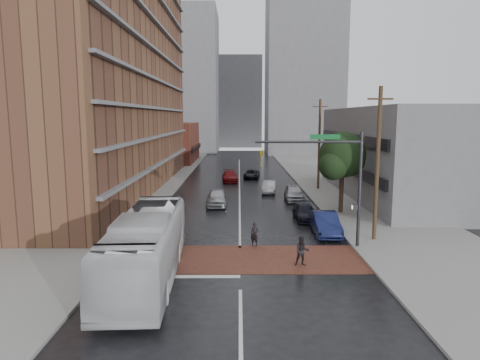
{
  "coord_description": "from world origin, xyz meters",
  "views": [
    {
      "loc": [
        -0.07,
        -23.15,
        8.09
      ],
      "look_at": [
        0.01,
        7.84,
        3.5
      ],
      "focal_mm": 32.0,
      "sensor_mm": 36.0,
      "label": 1
    }
  ],
  "objects_px": {
    "car_travel_b": "(269,187)",
    "suv_travel": "(252,174)",
    "pedestrian_b": "(302,251)",
    "transit_bus": "(147,246)",
    "car_parked_far": "(294,193)",
    "pedestrian_a": "(255,234)",
    "car_parked_near": "(325,224)",
    "car_travel_c": "(230,176)",
    "car_travel_a": "(217,197)",
    "car_parked_mid": "(305,212)"
  },
  "relations": [
    {
      "from": "car_travel_c",
      "to": "car_parked_mid",
      "type": "xyz_separation_m",
      "value": [
        6.39,
        -20.13,
        -0.07
      ]
    },
    {
      "from": "pedestrian_b",
      "to": "car_travel_a",
      "type": "bearing_deg",
      "value": 110.22
    },
    {
      "from": "car_travel_c",
      "to": "car_parked_far",
      "type": "distance_m",
      "value": 13.92
    },
    {
      "from": "pedestrian_a",
      "to": "car_parked_far",
      "type": "relative_size",
      "value": 0.34
    },
    {
      "from": "car_parked_far",
      "to": "pedestrian_a",
      "type": "bearing_deg",
      "value": -103.77
    },
    {
      "from": "car_travel_a",
      "to": "car_travel_b",
      "type": "distance_m",
      "value": 8.39
    },
    {
      "from": "car_travel_c",
      "to": "car_parked_mid",
      "type": "height_order",
      "value": "car_travel_c"
    },
    {
      "from": "car_travel_a",
      "to": "car_parked_far",
      "type": "height_order",
      "value": "car_travel_a"
    },
    {
      "from": "car_travel_a",
      "to": "car_parked_mid",
      "type": "height_order",
      "value": "car_travel_a"
    },
    {
      "from": "car_travel_b",
      "to": "car_travel_c",
      "type": "height_order",
      "value": "car_travel_c"
    },
    {
      "from": "car_travel_b",
      "to": "car_parked_mid",
      "type": "bearing_deg",
      "value": -74.25
    },
    {
      "from": "transit_bus",
      "to": "pedestrian_b",
      "type": "distance_m",
      "value": 8.32
    },
    {
      "from": "pedestrian_a",
      "to": "car_parked_mid",
      "type": "xyz_separation_m",
      "value": [
        4.27,
        7.0,
        -0.16
      ]
    },
    {
      "from": "car_travel_c",
      "to": "car_parked_near",
      "type": "distance_m",
      "value": 25.49
    },
    {
      "from": "car_travel_a",
      "to": "car_travel_c",
      "type": "relative_size",
      "value": 1.0
    },
    {
      "from": "car_travel_c",
      "to": "car_parked_near",
      "type": "height_order",
      "value": "car_parked_near"
    },
    {
      "from": "pedestrian_b",
      "to": "car_travel_b",
      "type": "distance_m",
      "value": 22.62
    },
    {
      "from": "pedestrian_b",
      "to": "car_parked_far",
      "type": "distance_m",
      "value": 18.57
    },
    {
      "from": "car_parked_mid",
      "to": "transit_bus",
      "type": "bearing_deg",
      "value": -129.36
    },
    {
      "from": "car_parked_near",
      "to": "car_parked_far",
      "type": "xyz_separation_m",
      "value": [
        -0.6,
        12.17,
        -0.0
      ]
    },
    {
      "from": "car_travel_b",
      "to": "car_travel_c",
      "type": "xyz_separation_m",
      "value": [
        -4.34,
        8.16,
        0.01
      ]
    },
    {
      "from": "car_travel_c",
      "to": "car_parked_mid",
      "type": "bearing_deg",
      "value": -77.07
    },
    {
      "from": "car_travel_b",
      "to": "car_parked_near",
      "type": "xyz_separation_m",
      "value": [
        2.76,
        -16.32,
        0.12
      ]
    },
    {
      "from": "car_travel_a",
      "to": "car_travel_b",
      "type": "relative_size",
      "value": 1.16
    },
    {
      "from": "pedestrian_a",
      "to": "car_travel_b",
      "type": "distance_m",
      "value": 19.1
    },
    {
      "from": "car_travel_b",
      "to": "suv_travel",
      "type": "height_order",
      "value": "car_travel_b"
    },
    {
      "from": "pedestrian_a",
      "to": "suv_travel",
      "type": "xyz_separation_m",
      "value": [
        0.69,
        29.96,
        -0.18
      ]
    },
    {
      "from": "car_parked_near",
      "to": "suv_travel",
      "type": "bearing_deg",
      "value": 100.1
    },
    {
      "from": "car_travel_c",
      "to": "suv_travel",
      "type": "bearing_deg",
      "value": 40.61
    },
    {
      "from": "car_travel_b",
      "to": "suv_travel",
      "type": "relative_size",
      "value": 0.96
    },
    {
      "from": "transit_bus",
      "to": "car_travel_c",
      "type": "xyz_separation_m",
      "value": [
        3.5,
        32.6,
        -1.02
      ]
    },
    {
      "from": "suv_travel",
      "to": "car_parked_far",
      "type": "height_order",
      "value": "car_parked_far"
    },
    {
      "from": "car_travel_a",
      "to": "transit_bus",
      "type": "bearing_deg",
      "value": -98.41
    },
    {
      "from": "transit_bus",
      "to": "suv_travel",
      "type": "height_order",
      "value": "transit_bus"
    },
    {
      "from": "transit_bus",
      "to": "car_travel_a",
      "type": "bearing_deg",
      "value": 79.12
    },
    {
      "from": "transit_bus",
      "to": "car_travel_a",
      "type": "relative_size",
      "value": 2.65
    },
    {
      "from": "suv_travel",
      "to": "car_travel_c",
      "type": "bearing_deg",
      "value": -127.71
    },
    {
      "from": "car_travel_a",
      "to": "suv_travel",
      "type": "xyz_separation_m",
      "value": [
        3.72,
        17.54,
        -0.21
      ]
    },
    {
      "from": "pedestrian_a",
      "to": "car_parked_near",
      "type": "xyz_separation_m",
      "value": [
        4.99,
        2.65,
        0.02
      ]
    },
    {
      "from": "pedestrian_b",
      "to": "car_travel_b",
      "type": "xyz_separation_m",
      "value": [
        -0.23,
        22.62,
        -0.17
      ]
    },
    {
      "from": "transit_bus",
      "to": "car_parked_far",
      "type": "xyz_separation_m",
      "value": [
        9.99,
        20.29,
        -0.92
      ]
    },
    {
      "from": "transit_bus",
      "to": "pedestrian_b",
      "type": "relative_size",
      "value": 7.4
    },
    {
      "from": "pedestrian_a",
      "to": "car_parked_mid",
      "type": "height_order",
      "value": "pedestrian_a"
    },
    {
      "from": "car_travel_a",
      "to": "car_parked_near",
      "type": "distance_m",
      "value": 12.64
    },
    {
      "from": "car_travel_a",
      "to": "pedestrian_b",
      "type": "bearing_deg",
      "value": -71.36
    },
    {
      "from": "pedestrian_a",
      "to": "transit_bus",
      "type": "bearing_deg",
      "value": -113.01
    },
    {
      "from": "car_travel_b",
      "to": "car_parked_mid",
      "type": "distance_m",
      "value": 12.14
    },
    {
      "from": "pedestrian_a",
      "to": "car_travel_a",
      "type": "relative_size",
      "value": 0.33
    },
    {
      "from": "transit_bus",
      "to": "pedestrian_b",
      "type": "xyz_separation_m",
      "value": [
        8.07,
        1.82,
        -0.87
      ]
    },
    {
      "from": "car_travel_a",
      "to": "car_parked_near",
      "type": "relative_size",
      "value": 0.98
    }
  ]
}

